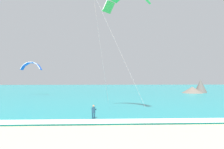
{
  "coord_description": "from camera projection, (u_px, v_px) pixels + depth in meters",
  "views": [
    {
      "loc": [
        2.29,
        -10.47,
        4.67
      ],
      "look_at": [
        3.73,
        16.87,
        4.98
      ],
      "focal_mm": 38.57,
      "sensor_mm": 36.0,
      "label": 1
    }
  ],
  "objects": [
    {
      "name": "sea",
      "position": [
        93.0,
        90.0,
        83.05
      ],
      "size": [
        200.0,
        120.0,
        0.2
      ],
      "primitive_type": "cube",
      "color": "teal",
      "rests_on": "ground"
    },
    {
      "name": "kite_distant",
      "position": [
        31.0,
        65.0,
        57.3
      ],
      "size": [
        5.51,
        2.65,
        1.97
      ],
      "color": "blue"
    },
    {
      "name": "surfboard",
      "position": [
        93.0,
        120.0,
        25.82
      ],
      "size": [
        0.76,
        1.46,
        0.09
      ],
      "color": "white",
      "rests_on": "ground"
    },
    {
      "name": "surf_foam",
      "position": [
        76.0,
        121.0,
        24.13
      ],
      "size": [
        200.0,
        2.32,
        0.04
      ],
      "primitive_type": "cube",
      "color": "white",
      "rests_on": "sea"
    },
    {
      "name": "kitesurfer",
      "position": [
        94.0,
        112.0,
        25.85
      ],
      "size": [
        0.6,
        0.6,
        1.69
      ],
      "color": "#143347",
      "rests_on": "ground"
    },
    {
      "name": "headland_right",
      "position": [
        196.0,
        89.0,
        68.57
      ],
      "size": [
        7.8,
        6.5,
        4.04
      ],
      "color": "#665B51",
      "rests_on": "ground"
    }
  ]
}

